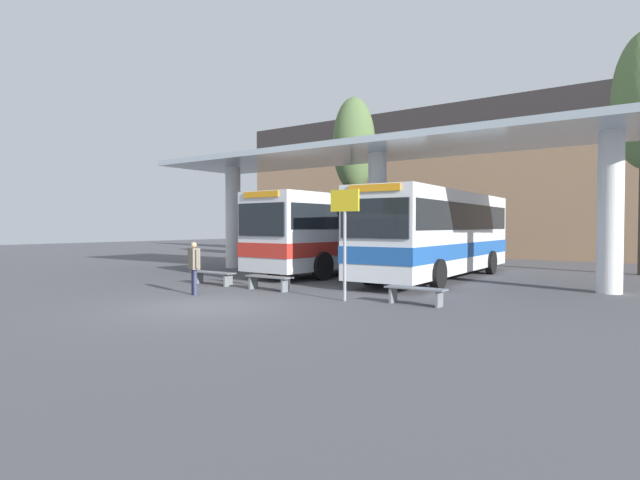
# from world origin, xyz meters

# --- Properties ---
(ground_plane) EXTENTS (100.00, 100.00, 0.00)m
(ground_plane) POSITION_xyz_m (0.00, 0.00, 0.00)
(ground_plane) COLOR #4C4C51
(townhouse_backdrop) EXTENTS (40.00, 0.58, 10.29)m
(townhouse_backdrop) POSITION_xyz_m (0.00, 23.75, 5.98)
(townhouse_backdrop) COLOR #9E7A5B
(townhouse_backdrop) RESTS_ON ground_plane
(station_canopy) EXTENTS (21.24, 5.08, 5.22)m
(station_canopy) POSITION_xyz_m (0.00, 8.82, 4.48)
(station_canopy) COLOR silver
(station_canopy) RESTS_ON ground_plane
(transit_bus_left_bay) EXTENTS (3.09, 10.87, 3.36)m
(transit_bus_left_bay) POSITION_xyz_m (-2.31, 10.07, 1.88)
(transit_bus_left_bay) COLOR silver
(transit_bus_left_bay) RESTS_ON ground_plane
(transit_bus_center_bay) EXTENTS (2.99, 11.00, 3.37)m
(transit_bus_center_bay) POSITION_xyz_m (2.14, 9.89, 1.87)
(transit_bus_center_bay) COLOR silver
(transit_bus_center_bay) RESTS_ON ground_plane
(waiting_bench_near_pillar) EXTENTS (1.72, 0.44, 0.46)m
(waiting_bench_near_pillar) POSITION_xyz_m (-0.87, 3.24, 0.34)
(waiting_bench_near_pillar) COLOR slate
(waiting_bench_near_pillar) RESTS_ON ground_plane
(waiting_bench_mid_platform) EXTENTS (1.64, 0.44, 0.46)m
(waiting_bench_mid_platform) POSITION_xyz_m (4.22, 3.24, 0.34)
(waiting_bench_mid_platform) COLOR slate
(waiting_bench_mid_platform) RESTS_ON ground_plane
(waiting_bench_far_platform) EXTENTS (1.87, 0.44, 0.46)m
(waiting_bench_far_platform) POSITION_xyz_m (-3.47, 3.24, 0.35)
(waiting_bench_far_platform) COLOR slate
(waiting_bench_far_platform) RESTS_ON ground_plane
(info_sign_platform) EXTENTS (0.90, 0.09, 3.07)m
(info_sign_platform) POSITION_xyz_m (2.32, 2.76, 2.19)
(info_sign_platform) COLOR gray
(info_sign_platform) RESTS_ON ground_plane
(pedestrian_waiting) EXTENTS (0.58, 0.36, 1.59)m
(pedestrian_waiting) POSITION_xyz_m (-1.99, 1.13, 0.97)
(pedestrian_waiting) COLOR #333856
(pedestrian_waiting) RESTS_ON ground_plane
(poplar_tree_behind_left) EXTENTS (2.45, 2.45, 9.50)m
(poplar_tree_behind_left) POSITION_xyz_m (-5.44, 15.86, 6.72)
(poplar_tree_behind_left) COLOR #473A2B
(poplar_tree_behind_left) RESTS_ON ground_plane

